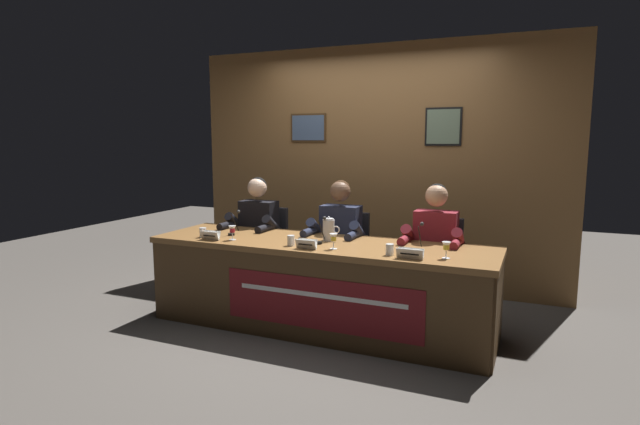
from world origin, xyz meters
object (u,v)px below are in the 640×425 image
object	(u,v)px
conference_table	(315,272)
water_pitcher_central	(329,230)
juice_glass_left	(232,230)
panelist_center	(337,237)
chair_left	(265,253)
nameplate_left	(210,235)
microphone_right	(419,242)
panelist_right	(434,245)
chair_center	(345,261)
nameplate_center	(306,244)
panelist_left	(255,230)
nameplate_right	(410,254)
juice_glass_right	(446,247)
water_cup_right	(390,250)
water_cup_center	(291,241)
microphone_center	(321,234)
microphone_left	(234,227)
chair_right	(437,271)
water_cup_left	(203,233)
juice_glass_center	(333,238)

from	to	relation	value
conference_table	water_pitcher_central	bearing A→B (deg)	76.07
juice_glass_left	panelist_center	distance (m)	0.97
chair_left	nameplate_left	bearing A→B (deg)	-90.89
microphone_right	panelist_right	bearing A→B (deg)	85.65
chair_center	nameplate_center	size ratio (longest dim) A/B	5.37
panelist_left	panelist_right	bearing A→B (deg)	0.00
nameplate_right	microphone_right	size ratio (longest dim) A/B	0.90
juice_glass_right	water_pitcher_central	world-z (taller)	water_pitcher_central
nameplate_left	panelist_left	bearing A→B (deg)	88.86
panelist_center	nameplate_center	size ratio (longest dim) A/B	7.31
panelist_left	nameplate_center	xyz separation A→B (m)	(0.90, -0.71, 0.07)
juice_glass_left	water_cup_right	xyz separation A→B (m)	(1.40, -0.01, -0.05)
juice_glass_left	water_cup_center	xyz separation A→B (m)	(0.57, -0.01, -0.05)
microphone_center	water_cup_right	world-z (taller)	microphone_center
microphone_left	juice_glass_right	bearing A→B (deg)	-5.13
microphone_left	panelist_center	xyz separation A→B (m)	(0.85, 0.42, -0.10)
water_cup_center	microphone_right	size ratio (longest dim) A/B	0.39
panelist_right	water_cup_right	distance (m)	0.69
chair_left	microphone_center	bearing A→B (deg)	-35.78
chair_right	juice_glass_right	distance (m)	0.91
water_cup_right	panelist_center	bearing A→B (deg)	136.17
microphone_left	panelist_center	bearing A→B (deg)	26.47
panelist_left	water_cup_right	size ratio (longest dim) A/B	14.54
chair_left	panelist_right	bearing A→B (deg)	-6.47
water_cup_left	water_cup_right	xyz separation A→B (m)	(1.71, -0.02, 0.00)
juice_glass_center	juice_glass_right	distance (m)	0.87
water_cup_left	water_cup_center	xyz separation A→B (m)	(0.88, -0.01, 0.00)
juice_glass_right	panelist_center	bearing A→B (deg)	151.28
chair_center	juice_glass_right	world-z (taller)	chair_center
nameplate_center	nameplate_right	xyz separation A→B (m)	(0.83, -0.00, 0.00)
chair_left	nameplate_center	xyz separation A→B (m)	(0.90, -0.91, 0.35)
chair_left	panelist_left	world-z (taller)	panelist_left
panelist_left	juice_glass_left	xyz separation A→B (m)	(0.16, -0.64, 0.11)
juice_glass_center	water_cup_left	bearing A→B (deg)	-179.60
juice_glass_center	water_cup_right	xyz separation A→B (m)	(0.47, -0.02, -0.05)
juice_glass_center	microphone_right	bearing A→B (deg)	17.74
chair_left	juice_glass_left	world-z (taller)	chair_left
panelist_center	nameplate_right	xyz separation A→B (m)	(0.85, -0.71, 0.07)
juice_glass_left	chair_right	distance (m)	1.85
chair_center	juice_glass_right	bearing A→B (deg)	-36.20
microphone_left	nameplate_center	world-z (taller)	microphone_left
panelist_left	chair_center	world-z (taller)	panelist_left
nameplate_center	juice_glass_center	world-z (taller)	juice_glass_center
chair_center	microphone_right	world-z (taller)	microphone_right
chair_right	water_pitcher_central	size ratio (longest dim) A/B	4.32
panelist_center	water_pitcher_central	xyz separation A→B (m)	(0.05, -0.33, 0.12)
chair_center	chair_right	world-z (taller)	same
panelist_center	panelist_left	bearing A→B (deg)	180.00
conference_table	microphone_right	distance (m)	0.91
chair_left	nameplate_right	bearing A→B (deg)	-27.86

